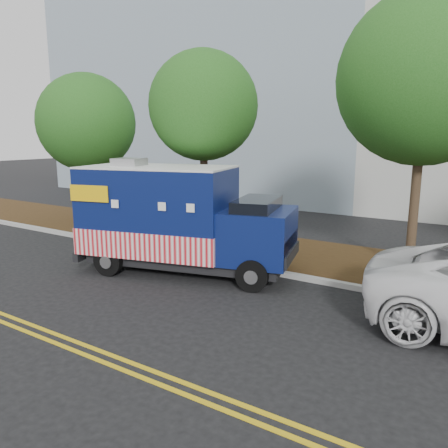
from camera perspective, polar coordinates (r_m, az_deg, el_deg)
The scene contains 10 objects.
ground at distance 13.13m, azimuth -7.71°, elevation -6.06°, with size 120.00×120.00×0.00m, color black.
curb at distance 14.16m, azimuth -4.04°, elevation -4.37°, with size 120.00×0.18×0.15m, color #9E9E99.
mulch_strip at distance 15.83m, azimuth 0.52°, elevation -2.63°, with size 120.00×4.00×0.15m, color black.
centerline_near at distance 10.38m, azimuth -24.16°, elevation -11.80°, with size 120.00×0.10×0.01m, color gold.
centerline_far at distance 10.26m, azimuth -25.35°, elevation -12.18°, with size 120.00×0.10×0.01m, color gold.
tree_a at distance 19.84m, azimuth -17.51°, elevation 12.48°, with size 4.10×4.10×6.52m.
tree_b at distance 14.96m, azimuth -2.71°, elevation 15.11°, with size 3.61×3.61×6.71m.
tree_c at distance 13.25m, azimuth 24.80°, elevation 16.88°, with size 4.62×4.62×7.73m.
sign_post at distance 15.74m, azimuth -9.16°, elevation 1.33°, with size 0.06×0.06×2.40m, color #473828.
food_truck at distance 12.76m, azimuth -6.29°, elevation 0.36°, with size 6.58×3.73×3.28m.
Camera 1 is at (8.19, -9.49, 3.93)m, focal length 35.00 mm.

